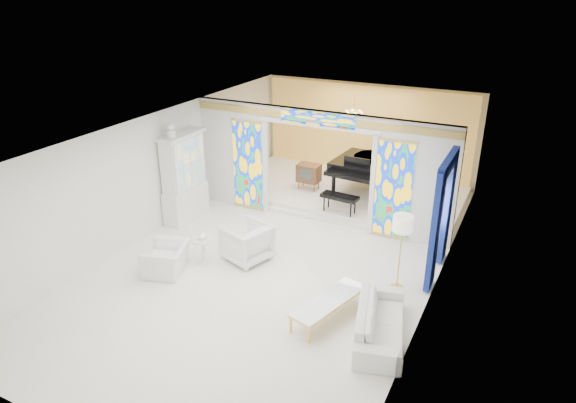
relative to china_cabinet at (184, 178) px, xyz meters
The scene contains 24 objects.
floor 3.47m from the china_cabinet, 10.50° to the right, with size 12.00×12.00×0.00m, color silver.
ceiling 3.75m from the china_cabinet, 10.50° to the right, with size 7.00×12.00×0.02m, color white.
wall_back 6.30m from the china_cabinet, 59.24° to the left, with size 7.00×0.02×3.00m, color silver.
wall_front 7.35m from the china_cabinet, 64.01° to the right, with size 7.00×0.02×3.00m, color silver.
wall_left 0.74m from the china_cabinet, 115.42° to the right, with size 0.02×12.00×3.00m, color silver.
wall_right 6.75m from the china_cabinet, ahead, with size 0.02×12.00×3.00m, color silver.
partition_wall 3.54m from the china_cabinet, 23.50° to the left, with size 7.00×0.22×3.00m.
stained_glass_left 1.76m from the china_cabinet, 47.47° to the left, with size 0.90×0.04×2.40m, color gold.
stained_glass_right 5.41m from the china_cabinet, 13.85° to the left, with size 0.90×0.04×2.40m, color gold.
stained_glass_transom 3.84m from the china_cabinet, 21.91° to the left, with size 2.00×0.04×0.34m, color gold.
alcove_platform 4.88m from the china_cabinet, 47.45° to the left, with size 6.80×3.80×0.18m, color silver.
gold_curtain_back 6.19m from the china_cabinet, 58.67° to the left, with size 6.70×0.10×2.90m, color #F0B753.
chandelier 5.02m from the china_cabinet, 44.89° to the left, with size 0.48×0.48×0.30m, color gold.
blue_drapes 6.63m from the china_cabinet, ahead, with size 0.14×1.85×2.65m.
china_cabinet is the anchor object (origin of this frame).
armchair_left 2.91m from the china_cabinet, 62.22° to the right, with size 0.99×0.87×0.65m, color white.
armchair_right 2.95m from the china_cabinet, 24.91° to the right, with size 0.94×0.96×0.88m, color white.
sofa 6.72m from the china_cabinet, 22.37° to the right, with size 2.10×0.82×0.61m, color white.
side_table 2.63m from the china_cabinet, 44.72° to the right, with size 0.59×0.59×0.59m.
vase 2.56m from the china_cabinet, 44.72° to the right, with size 0.18×0.18×0.19m, color white.
coffee_table 5.73m from the china_cabinet, 25.35° to the right, with size 1.02×1.86×0.40m.
floor_lamp 6.09m from the china_cabinet, ahead, with size 0.45×0.45×1.67m.
grand_piano 5.35m from the china_cabinet, 42.12° to the left, with size 2.11×3.15×1.24m.
tv_console 3.78m from the china_cabinet, 53.02° to the left, with size 0.67×0.46×0.77m.
Camera 1 is at (4.84, -9.48, 5.96)m, focal length 32.00 mm.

